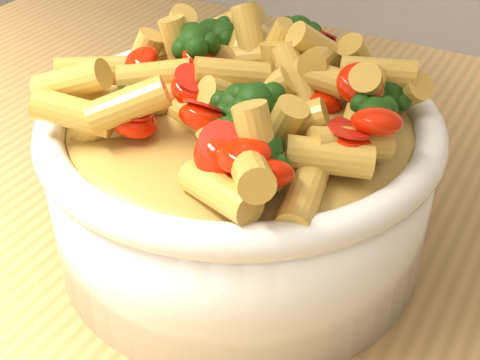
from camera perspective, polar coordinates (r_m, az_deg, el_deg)
The scene contains 2 objects.
serving_bowl at distance 0.44m, azimuth 0.00°, elevation 0.14°, with size 0.26×0.26×0.11m.
pasta_salad at distance 0.41m, azimuth 0.00°, elevation 8.03°, with size 0.20×0.20×0.05m.
Camera 1 is at (0.08, -0.32, 1.21)m, focal length 50.00 mm.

